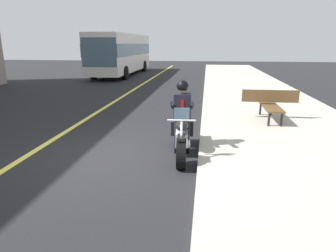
{
  "coord_description": "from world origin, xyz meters",
  "views": [
    {
      "loc": [
        6.25,
        2.12,
        2.54
      ],
      "look_at": [
        -0.18,
        1.3,
        0.75
      ],
      "focal_mm": 31.85,
      "sensor_mm": 36.0,
      "label": 1
    }
  ],
  "objects_px": {
    "bench_sidewalk": "(270,103)",
    "bus_near": "(122,52)",
    "rider_main": "(182,110)",
    "motorcycle_main": "(182,136)"
  },
  "relations": [
    {
      "from": "bus_near",
      "to": "bench_sidewalk",
      "type": "relative_size",
      "value": 6.13
    },
    {
      "from": "rider_main",
      "to": "bus_near",
      "type": "xyz_separation_m",
      "value": [
        -18.1,
        -6.58,
        0.84
      ]
    },
    {
      "from": "motorcycle_main",
      "to": "bench_sidewalk",
      "type": "height_order",
      "value": "motorcycle_main"
    },
    {
      "from": "bus_near",
      "to": "rider_main",
      "type": "bearing_deg",
      "value": 19.98
    },
    {
      "from": "motorcycle_main",
      "to": "rider_main",
      "type": "bearing_deg",
      "value": -175.22
    },
    {
      "from": "bus_near",
      "to": "motorcycle_main",
      "type": "bearing_deg",
      "value": 19.83
    },
    {
      "from": "rider_main",
      "to": "bus_near",
      "type": "bearing_deg",
      "value": -160.02
    },
    {
      "from": "rider_main",
      "to": "bench_sidewalk",
      "type": "height_order",
      "value": "rider_main"
    },
    {
      "from": "bench_sidewalk",
      "to": "bus_near",
      "type": "bearing_deg",
      "value": -148.73
    },
    {
      "from": "motorcycle_main",
      "to": "rider_main",
      "type": "distance_m",
      "value": 0.61
    }
  ]
}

